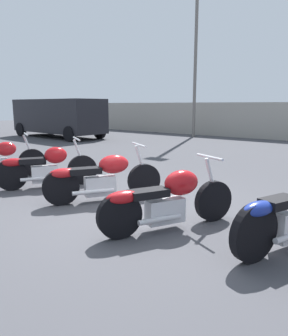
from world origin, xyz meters
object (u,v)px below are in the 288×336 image
Objects in this scene: light_pole_left at (196,33)px; parked_van at (58,116)px; motorcycle_slot_1 at (46,167)px; motorcycle_slot_3 at (168,199)px; motorcycle_slot_2 at (102,177)px.

parked_van is at bearing -138.61° from light_pole_left.
motorcycle_slot_1 is 0.95× the size of motorcycle_slot_3.
light_pole_left reaches higher than motorcycle_slot_2.
motorcycle_slot_1 reaches higher than motorcycle_slot_3.
light_pole_left is at bearing 135.18° from motorcycle_slot_1.
light_pole_left is 12.48m from motorcycle_slot_1.
light_pole_left is 4.83× the size of motorcycle_slot_2.
light_pole_left is 1.63× the size of parked_van.
motorcycle_slot_1 is 0.33× the size of parked_van.
parked_van is (-9.91, 6.52, 0.66)m from motorcycle_slot_2.
motorcycle_slot_3 is 13.46m from parked_van.
motorcycle_slot_2 is at bearing -168.13° from motorcycle_slot_3.
light_pole_left is 4.69× the size of motorcycle_slot_3.
motorcycle_slot_2 is 0.34× the size of parked_van.
motorcycle_slot_3 is (1.63, -0.37, -0.00)m from motorcycle_slot_2.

